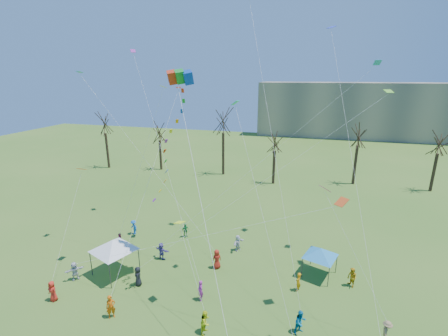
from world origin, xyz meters
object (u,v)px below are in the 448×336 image
(distant_building, at_px, (367,110))
(canopy_tent_white, at_px, (113,245))
(canopy_tent_blue, at_px, (321,252))
(big_box_kite, at_px, (173,149))

(distant_building, bearing_deg, canopy_tent_white, -112.30)
(canopy_tent_white, height_order, canopy_tent_blue, canopy_tent_white)
(distant_building, xyz_separation_m, canopy_tent_white, (-31.03, -75.65, -4.67))
(distant_building, xyz_separation_m, canopy_tent_blue, (-13.68, -71.09, -5.26))
(distant_building, height_order, big_box_kite, big_box_kite)
(big_box_kite, xyz_separation_m, canopy_tent_white, (-6.10, 0.10, -8.89))
(big_box_kite, distance_m, canopy_tent_white, 10.79)
(distant_building, bearing_deg, canopy_tent_blue, -100.90)
(big_box_kite, height_order, canopy_tent_white, big_box_kite)
(distant_building, distance_m, canopy_tent_blue, 72.58)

